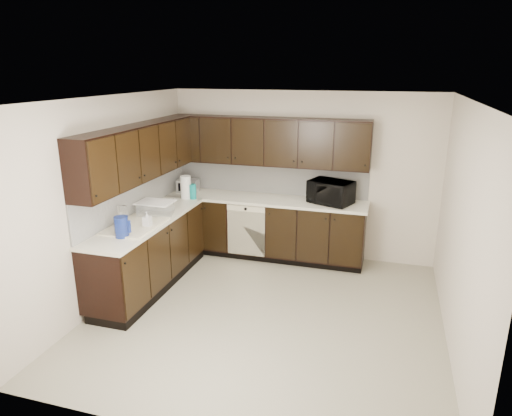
{
  "coord_description": "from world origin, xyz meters",
  "views": [
    {
      "loc": [
        1.25,
        -4.65,
        2.8
      ],
      "look_at": [
        -0.31,
        0.6,
        1.12
      ],
      "focal_mm": 32.0,
      "sensor_mm": 36.0,
      "label": 1
    }
  ],
  "objects": [
    {
      "name": "microwave",
      "position": [
        0.48,
        1.7,
        1.1
      ],
      "size": [
        0.7,
        0.59,
        0.33
      ],
      "primitive_type": "imported",
      "rotation": [
        0.0,
        0.0,
        -0.37
      ],
      "color": "black",
      "rests_on": "countertop"
    },
    {
      "name": "countertop",
      "position": [
        -1.01,
        1.11,
        0.92
      ],
      "size": [
        3.03,
        2.83,
        0.04
      ],
      "color": "silver",
      "rests_on": "lower_cabinets"
    },
    {
      "name": "sink",
      "position": [
        -1.68,
        -0.01,
        0.88
      ],
      "size": [
        0.54,
        0.82,
        0.42
      ],
      "color": "beige",
      "rests_on": "countertop"
    },
    {
      "name": "lower_cabinets",
      "position": [
        -1.01,
        1.11,
        0.41
      ],
      "size": [
        3.0,
        2.8,
        0.9
      ],
      "color": "black",
      "rests_on": "floor"
    },
    {
      "name": "backsplash",
      "position": [
        -1.22,
        1.32,
        1.18
      ],
      "size": [
        3.0,
        2.8,
        0.48
      ],
      "color": "silver",
      "rests_on": "countertop"
    },
    {
      "name": "teal_tumbler",
      "position": [
        -1.51,
        1.35,
        1.05
      ],
      "size": [
        0.11,
        0.11,
        0.22
      ],
      "primitive_type": "cylinder",
      "rotation": [
        0.0,
        0.0,
        0.1
      ],
      "color": "#0C8788",
      "rests_on": "countertop"
    },
    {
      "name": "wall_right",
      "position": [
        2.0,
        0.0,
        1.25
      ],
      "size": [
        0.02,
        4.0,
        2.5
      ],
      "primitive_type": "cube",
      "color": "beige",
      "rests_on": "floor"
    },
    {
      "name": "toaster_oven",
      "position": [
        -1.75,
        1.7,
        1.04
      ],
      "size": [
        0.34,
        0.27,
        0.2
      ],
      "primitive_type": "cube",
      "rotation": [
        0.0,
        0.0,
        0.1
      ],
      "color": "silver",
      "rests_on": "countertop"
    },
    {
      "name": "floor",
      "position": [
        0.0,
        0.0,
        0.0
      ],
      "size": [
        4.0,
        4.0,
        0.0
      ],
      "primitive_type": "plane",
      "color": "#A49F87",
      "rests_on": "ground"
    },
    {
      "name": "storage_bin",
      "position": [
        -1.66,
        0.5,
        1.03
      ],
      "size": [
        0.52,
        0.44,
        0.17
      ],
      "primitive_type": "cube",
      "rotation": [
        0.0,
        0.0,
        0.31
      ],
      "color": "silver",
      "rests_on": "countertop"
    },
    {
      "name": "upper_cabinets",
      "position": [
        -1.1,
        1.2,
        1.77
      ],
      "size": [
        3.0,
        2.8,
        0.7
      ],
      "color": "black",
      "rests_on": "wall_back"
    },
    {
      "name": "paper_towel_roll",
      "position": [
        -1.62,
        1.35,
        1.11
      ],
      "size": [
        0.19,
        0.19,
        0.34
      ],
      "primitive_type": "cylinder",
      "rotation": [
        0.0,
        0.0,
        -0.31
      ],
      "color": "white",
      "rests_on": "countertop"
    },
    {
      "name": "wall_front",
      "position": [
        0.0,
        -2.0,
        1.25
      ],
      "size": [
        4.0,
        0.02,
        2.5
      ],
      "primitive_type": "cube",
      "color": "beige",
      "rests_on": "floor"
    },
    {
      "name": "ceiling",
      "position": [
        0.0,
        0.0,
        2.5
      ],
      "size": [
        4.0,
        4.0,
        0.0
      ],
      "primitive_type": "plane",
      "rotation": [
        3.14,
        0.0,
        0.0
      ],
      "color": "white",
      "rests_on": "wall_back"
    },
    {
      "name": "blue_pitcher",
      "position": [
        -1.63,
        -0.36,
        1.06
      ],
      "size": [
        0.19,
        0.19,
        0.24
      ],
      "primitive_type": "cylinder",
      "rotation": [
        0.0,
        0.0,
        -0.19
      ],
      "color": "navy",
      "rests_on": "countertop"
    },
    {
      "name": "wall_left",
      "position": [
        -2.0,
        0.0,
        1.25
      ],
      "size": [
        0.02,
        4.0,
        2.5
      ],
      "primitive_type": "cube",
      "color": "beige",
      "rests_on": "floor"
    },
    {
      "name": "wall_back",
      "position": [
        0.0,
        2.0,
        1.25
      ],
      "size": [
        4.0,
        0.02,
        2.5
      ],
      "primitive_type": "cube",
      "color": "beige",
      "rests_on": "floor"
    },
    {
      "name": "soap_bottle_a",
      "position": [
        -1.52,
        0.02,
        1.04
      ],
      "size": [
        0.09,
        0.09,
        0.2
      ],
      "primitive_type": "imported",
      "rotation": [
        0.0,
        0.0,
        0.03
      ],
      "color": "gray",
      "rests_on": "countertop"
    },
    {
      "name": "soap_bottle_b",
      "position": [
        -1.78,
        -0.14,
        1.05
      ],
      "size": [
        0.1,
        0.1,
        0.21
      ],
      "primitive_type": "imported",
      "rotation": [
        0.0,
        0.0,
        0.23
      ],
      "color": "gray",
      "rests_on": "countertop"
    },
    {
      "name": "dishwasher",
      "position": [
        -0.7,
        1.41,
        0.55
      ],
      "size": [
        0.58,
        0.04,
        0.78
      ],
      "color": "beige",
      "rests_on": "lower_cabinets"
    }
  ]
}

